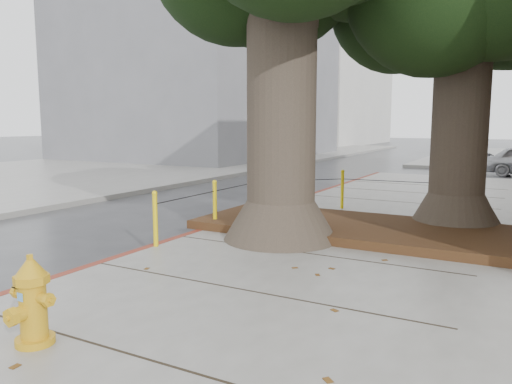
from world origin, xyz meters
TOP-DOWN VIEW (x-y plane):
  - ground at (0.00, 0.00)m, footprint 140.00×140.00m
  - sidewalk_opposite at (-14.00, 10.00)m, footprint 14.00×60.00m
  - curb_red at (-2.00, 2.50)m, footprint 0.14×26.00m
  - planter_bed at (0.90, 3.90)m, footprint 6.40×2.60m
  - building_far_grey at (-15.00, 22.00)m, footprint 12.00×16.00m
  - building_far_white at (-17.00, 45.00)m, footprint 12.00×18.00m
  - bollard_ring at (-0.87, 4.38)m, footprint 3.79×5.39m
  - fire_hydrant at (-0.44, -2.27)m, footprint 0.45×0.40m
  - car_dark at (-11.38, 18.19)m, footprint 1.91×3.90m

SIDE VIEW (x-z plane):
  - ground at x=0.00m, z-range 0.00..0.00m
  - sidewalk_opposite at x=-14.00m, z-range 0.00..0.15m
  - curb_red at x=-2.00m, z-range -0.01..0.15m
  - planter_bed at x=0.90m, z-range 0.15..0.31m
  - car_dark at x=-11.38m, z-range 0.00..1.09m
  - fire_hydrant at x=-0.44m, z-range 0.14..1.00m
  - bollard_ring at x=-0.87m, z-range 0.19..1.14m
  - building_far_grey at x=-15.00m, z-range 0.00..12.00m
  - building_far_white at x=-17.00m, z-range 0.00..15.00m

